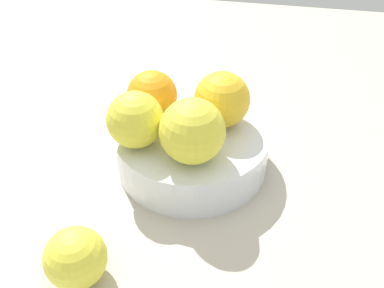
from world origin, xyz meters
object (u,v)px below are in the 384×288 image
at_px(orange_in_bowl_1, 135,120).
at_px(orange_in_bowl_3, 192,131).
at_px(orange_in_bowl_0, 152,96).
at_px(orange_loose_0, 76,258).
at_px(orange_in_bowl_2, 222,100).
at_px(fruit_bowl, 192,148).

bearing_deg(orange_in_bowl_1, orange_in_bowl_3, -101.01).
xyz_separation_m(orange_in_bowl_0, orange_loose_0, (-0.20, 0.02, -0.05)).
bearing_deg(orange_in_bowl_2, orange_in_bowl_0, 91.99).
height_order(fruit_bowl, orange_in_bowl_0, orange_in_bowl_0).
height_order(orange_in_bowl_2, orange_in_bowl_3, orange_in_bowl_3).
relative_size(fruit_bowl, orange_in_bowl_0, 3.06).
height_order(fruit_bowl, orange_in_bowl_2, orange_in_bowl_2).
distance_m(fruit_bowl, orange_in_bowl_2, 0.07).
relative_size(orange_in_bowl_1, orange_in_bowl_2, 0.97).
relative_size(orange_in_bowl_2, orange_in_bowl_3, 0.93).
bearing_deg(fruit_bowl, orange_in_bowl_0, 69.37).
distance_m(orange_in_bowl_1, orange_in_bowl_3, 0.07).
xyz_separation_m(orange_in_bowl_2, orange_in_bowl_3, (-0.07, 0.02, 0.00)).
relative_size(orange_in_bowl_0, orange_in_bowl_2, 0.92).
relative_size(orange_in_bowl_1, orange_in_bowl_3, 0.90).
distance_m(orange_in_bowl_0, orange_in_bowl_3, 0.09).
bearing_deg(orange_in_bowl_0, orange_in_bowl_2, -88.01).
bearing_deg(orange_loose_0, orange_in_bowl_3, -31.81).
distance_m(orange_in_bowl_1, orange_loose_0, 0.16).
bearing_deg(orange_loose_0, orange_in_bowl_1, -6.87).
bearing_deg(fruit_bowl, orange_loose_0, 157.51).
bearing_deg(orange_in_bowl_3, orange_loose_0, 148.19).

